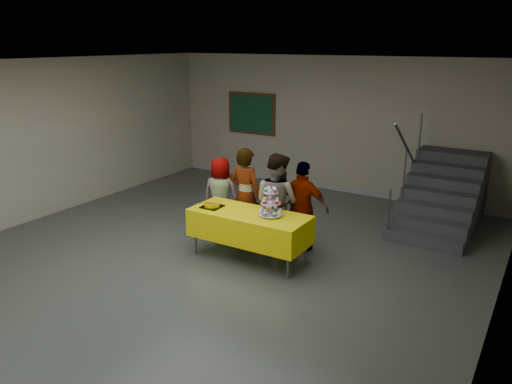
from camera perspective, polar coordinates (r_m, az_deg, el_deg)
room_shell at (r=7.01m, az=-7.57°, el=7.13°), size 10.00×10.04×3.02m
bake_table at (r=7.75m, az=-0.77°, el=-3.87°), size 1.88×0.78×0.77m
cupcake_stand at (r=7.48m, az=1.69°, el=-1.44°), size 0.38×0.38×0.44m
bear_cake at (r=7.93m, az=-5.04°, el=-1.33°), size 0.32×0.36×0.12m
schoolchild_a at (r=8.87m, az=-4.06°, el=-0.34°), size 0.74×0.57×1.36m
schoolchild_b at (r=8.36m, az=-1.20°, el=-0.39°), size 0.60×0.39×1.63m
schoolchild_c at (r=8.01m, az=2.39°, el=-1.22°), size 0.90×0.76×1.63m
schoolchild_d at (r=8.04m, az=5.36°, el=-1.72°), size 0.90×0.43×1.49m
staircase at (r=10.03m, az=20.61°, el=-0.50°), size 1.30×2.40×2.04m
noticeboard at (r=12.28m, az=-0.52°, el=8.96°), size 1.30×0.05×1.00m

